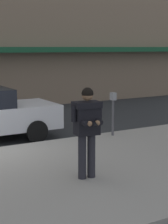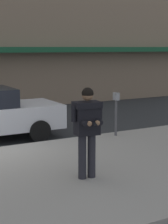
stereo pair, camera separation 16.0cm
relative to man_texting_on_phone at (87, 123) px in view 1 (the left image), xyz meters
The scene contains 4 objects.
sidewalk 1.40m from the man_texting_on_phone, 136.84° to the left, with size 32.00×5.30×0.14m, color #99968E.
curb_paint_line 3.67m from the man_texting_on_phone, 99.05° to the left, with size 28.00×0.12×0.01m, color silver.
man_texting_on_phone is the anchor object (origin of this frame).
parking_meter 3.74m from the man_texting_on_phone, 47.72° to the left, with size 0.12×0.18×1.27m.
Camera 1 is at (-2.07, -9.47, 2.69)m, focal length 60.00 mm.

